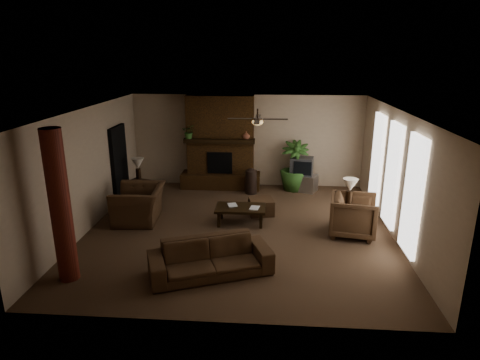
# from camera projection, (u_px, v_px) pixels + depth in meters

# --- Properties ---
(room_shell) EXTENTS (7.00, 7.00, 7.00)m
(room_shell) POSITION_uv_depth(u_px,v_px,m) (239.00, 173.00, 9.26)
(room_shell) COLOR brown
(room_shell) RESTS_ON ground
(fireplace) EXTENTS (2.40, 0.70, 2.80)m
(fireplace) POSITION_uv_depth(u_px,v_px,m) (221.00, 150.00, 12.46)
(fireplace) COLOR #513115
(fireplace) RESTS_ON ground
(windows) EXTENTS (0.08, 3.65, 2.35)m
(windows) POSITION_uv_depth(u_px,v_px,m) (392.00, 175.00, 9.23)
(windows) COLOR white
(windows) RESTS_ON ground
(log_column) EXTENTS (0.36, 0.36, 2.80)m
(log_column) POSITION_uv_depth(u_px,v_px,m) (60.00, 207.00, 7.18)
(log_column) COLOR maroon
(log_column) RESTS_ON ground
(doorway) EXTENTS (0.10, 1.00, 2.10)m
(doorway) POSITION_uv_depth(u_px,v_px,m) (119.00, 164.00, 11.32)
(doorway) COLOR black
(doorway) RESTS_ON ground
(ceiling_fan) EXTENTS (1.35, 1.35, 0.37)m
(ceiling_fan) POSITION_uv_depth(u_px,v_px,m) (257.00, 121.00, 9.18)
(ceiling_fan) COLOR black
(ceiling_fan) RESTS_ON ceiling
(sofa) EXTENTS (2.34, 1.43, 0.88)m
(sofa) POSITION_uv_depth(u_px,v_px,m) (210.00, 252.00, 7.62)
(sofa) COLOR #4A321F
(sofa) RESTS_ON ground
(armchair_left) EXTENTS (0.95, 1.38, 1.15)m
(armchair_left) POSITION_uv_depth(u_px,v_px,m) (139.00, 198.00, 10.06)
(armchair_left) COLOR #4A321F
(armchair_left) RESTS_ON ground
(armchair_right) EXTENTS (1.09, 1.14, 1.02)m
(armchair_right) POSITION_uv_depth(u_px,v_px,m) (354.00, 214.00, 9.26)
(armchair_right) COLOR #4A321F
(armchair_right) RESTS_ON ground
(coffee_table) EXTENTS (1.20, 0.70, 0.43)m
(coffee_table) POSITION_uv_depth(u_px,v_px,m) (241.00, 209.00, 9.92)
(coffee_table) COLOR black
(coffee_table) RESTS_ON ground
(ottoman) EXTENTS (0.71, 0.71, 0.40)m
(ottoman) POSITION_uv_depth(u_px,v_px,m) (261.00, 206.00, 10.58)
(ottoman) COLOR #4A321F
(ottoman) RESTS_ON ground
(tv_stand) EXTENTS (0.98, 0.80, 0.50)m
(tv_stand) POSITION_uv_depth(u_px,v_px,m) (302.00, 182.00, 12.38)
(tv_stand) COLOR #B4B4B7
(tv_stand) RESTS_ON ground
(tv) EXTENTS (0.73, 0.63, 0.52)m
(tv) POSITION_uv_depth(u_px,v_px,m) (302.00, 166.00, 12.22)
(tv) COLOR #3B3B3E
(tv) RESTS_ON tv_stand
(floor_vase) EXTENTS (0.34, 0.34, 0.77)m
(floor_vase) POSITION_uv_depth(u_px,v_px,m) (251.00, 179.00, 12.05)
(floor_vase) COLOR black
(floor_vase) RESTS_ON ground
(floor_plant) EXTENTS (0.89, 1.52, 0.84)m
(floor_plant) POSITION_uv_depth(u_px,v_px,m) (294.00, 176.00, 12.38)
(floor_plant) COLOR #325B24
(floor_plant) RESTS_ON ground
(side_table_left) EXTENTS (0.64, 0.64, 0.55)m
(side_table_left) POSITION_uv_depth(u_px,v_px,m) (138.00, 190.00, 11.59)
(side_table_left) COLOR black
(side_table_left) RESTS_ON ground
(lamp_left) EXTENTS (0.42, 0.42, 0.65)m
(lamp_left) POSITION_uv_depth(u_px,v_px,m) (138.00, 165.00, 11.39)
(lamp_left) COLOR black
(lamp_left) RESTS_ON side_table_left
(side_table_right) EXTENTS (0.57, 0.57, 0.55)m
(side_table_right) POSITION_uv_depth(u_px,v_px,m) (349.00, 216.00, 9.73)
(side_table_right) COLOR black
(side_table_right) RESTS_ON ground
(lamp_right) EXTENTS (0.39, 0.39, 0.65)m
(lamp_right) POSITION_uv_depth(u_px,v_px,m) (350.00, 187.00, 9.54)
(lamp_right) COLOR black
(lamp_right) RESTS_ON side_table_right
(mantel_plant) EXTENTS (0.41, 0.45, 0.33)m
(mantel_plant) POSITION_uv_depth(u_px,v_px,m) (189.00, 133.00, 12.07)
(mantel_plant) COLOR #325B24
(mantel_plant) RESTS_ON fireplace
(mantel_vase) EXTENTS (0.25, 0.26, 0.22)m
(mantel_vase) POSITION_uv_depth(u_px,v_px,m) (246.00, 135.00, 12.05)
(mantel_vase) COLOR brown
(mantel_vase) RESTS_ON fireplace
(book_a) EXTENTS (0.21, 0.09, 0.29)m
(book_a) POSITION_uv_depth(u_px,v_px,m) (228.00, 200.00, 9.91)
(book_a) COLOR #999999
(book_a) RESTS_ON coffee_table
(book_b) EXTENTS (0.21, 0.06, 0.29)m
(book_b) POSITION_uv_depth(u_px,v_px,m) (250.00, 202.00, 9.78)
(book_b) COLOR #999999
(book_b) RESTS_ON coffee_table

